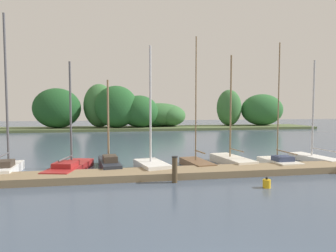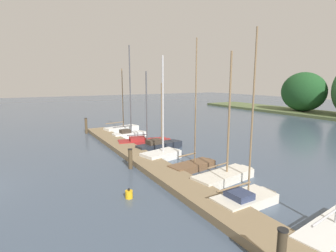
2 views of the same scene
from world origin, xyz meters
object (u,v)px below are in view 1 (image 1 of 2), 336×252
sailboat_4 (151,164)px  sailboat_7 (278,161)px  sailboat_2 (70,166)px  sailboat_3 (109,163)px  sailboat_5 (196,162)px  channel_buoy_0 (267,183)px  sailboat_1 (8,164)px  mooring_piling_1 (175,169)px  sailboat_6 (231,159)px  sailboat_8 (313,157)px

sailboat_4 → sailboat_7: bearing=-103.4°
sailboat_2 → sailboat_3: bearing=-67.0°
sailboat_7 → sailboat_4: bearing=87.4°
sailboat_7 → sailboat_5: bearing=79.6°
channel_buoy_0 → sailboat_5: bearing=110.9°
sailboat_1 → mooring_piling_1: size_ratio=6.78×
sailboat_4 → channel_buoy_0: size_ratio=14.28×
sailboat_7 → sailboat_1: bearing=85.4°
channel_buoy_0 → sailboat_6: bearing=84.5°
sailboat_1 → sailboat_6: 12.68m
sailboat_1 → sailboat_8: (18.33, 0.47, -0.20)m
sailboat_6 → sailboat_7: sailboat_7 is taller
sailboat_6 → sailboat_8: bearing=-98.9°
sailboat_8 → sailboat_7: bearing=101.5°
mooring_piling_1 → channel_buoy_0: bearing=-22.3°
sailboat_1 → sailboat_5: bearing=-93.8°
sailboat_4 → sailboat_8: bearing=-97.7°
sailboat_3 → sailboat_2: bearing=92.5°
sailboat_2 → sailboat_6: sailboat_6 is taller
sailboat_3 → sailboat_4: bearing=-121.8°
sailboat_2 → sailboat_5: sailboat_5 is taller
sailboat_6 → sailboat_8: (5.67, -0.06, 0.00)m
sailboat_5 → sailboat_8: 8.04m
sailboat_8 → mooring_piling_1: (-9.99, -3.67, 0.30)m
sailboat_6 → channel_buoy_0: size_ratio=13.98×
sailboat_3 → sailboat_8: 13.12m
sailboat_3 → sailboat_6: sailboat_6 is taller
sailboat_6 → sailboat_3: bearing=82.2°
sailboat_5 → sailboat_6: size_ratio=1.14×
sailboat_6 → mooring_piling_1: bearing=122.6°
sailboat_3 → sailboat_5: bearing=-101.8°
sailboat_6 → channel_buoy_0: bearing=166.2°
sailboat_4 → channel_buoy_0: 6.25m
sailboat_1 → sailboat_4: sailboat_1 is taller
sailboat_2 → sailboat_5: bearing=-77.1°
sailboat_4 → sailboat_7: size_ratio=0.94×
sailboat_8 → sailboat_1: bearing=84.0°
sailboat_5 → mooring_piling_1: bearing=140.7°
mooring_piling_1 → channel_buoy_0: size_ratio=2.57×
sailboat_1 → sailboat_3: bearing=-89.1°
sailboat_3 → sailboat_7: sailboat_7 is taller
sailboat_1 → mooring_piling_1: sailboat_1 is taller
sailboat_7 → mooring_piling_1: sailboat_7 is taller
sailboat_8 → mooring_piling_1: 10.64m
sailboat_5 → sailboat_7: bearing=-106.6°
sailboat_6 → channel_buoy_0: 5.32m
sailboat_7 → sailboat_8: 3.29m
sailboat_7 → sailboat_8: bearing=-73.5°
sailboat_1 → mooring_piling_1: (8.35, -3.20, 0.10)m
sailboat_2 → sailboat_7: sailboat_7 is taller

